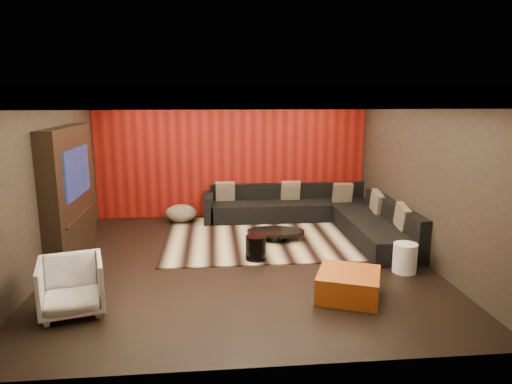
{
  "coord_description": "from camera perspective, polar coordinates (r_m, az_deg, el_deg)",
  "views": [
    {
      "loc": [
        -0.46,
        -7.13,
        2.71
      ],
      "look_at": [
        0.3,
        0.6,
        1.05
      ],
      "focal_mm": 32.0,
      "sensor_mm": 36.0,
      "label": 1
    }
  ],
  "objects": [
    {
      "name": "soffit_back",
      "position": [
        9.84,
        -3.0,
        11.94
      ],
      "size": [
        6.0,
        0.6,
        0.22
      ],
      "primitive_type": "cube",
      "color": "silver",
      "rests_on": "ground"
    },
    {
      "name": "wall_back",
      "position": [
        10.23,
        -3.0,
        4.7
      ],
      "size": [
        6.0,
        0.02,
        2.8
      ],
      "primitive_type": "cube",
      "color": "black",
      "rests_on": "ground"
    },
    {
      "name": "drum_stool",
      "position": [
        7.62,
        -0.02,
        -6.98
      ],
      "size": [
        0.41,
        0.41,
        0.41
      ],
      "primitive_type": "cylinder",
      "rotation": [
        0.0,
        0.0,
        0.22
      ],
      "color": "black",
      "rests_on": "rug"
    },
    {
      "name": "soffit_left",
      "position": [
        7.47,
        -23.52,
        10.94
      ],
      "size": [
        0.6,
        4.8,
        0.22
      ],
      "primitive_type": "cube",
      "color": "silver",
      "rests_on": "ground"
    },
    {
      "name": "wall_left",
      "position": [
        7.68,
        -24.92,
        1.12
      ],
      "size": [
        0.02,
        6.0,
        2.8
      ],
      "primitive_type": "cube",
      "color": "black",
      "rests_on": "ground"
    },
    {
      "name": "floor",
      "position": [
        7.64,
        -1.82,
        -8.79
      ],
      "size": [
        6.0,
        6.0,
        0.02
      ],
      "primitive_type": "cube",
      "color": "black",
      "rests_on": "ground"
    },
    {
      "name": "soffit_right",
      "position": [
        7.79,
        18.68,
        11.3
      ],
      "size": [
        0.6,
        4.8,
        0.22
      ],
      "primitive_type": "cube",
      "color": "silver",
      "rests_on": "ground"
    },
    {
      "name": "throw_pillows",
      "position": [
        9.53,
        8.36,
        -0.73
      ],
      "size": [
        3.27,
        2.84,
        0.5
      ],
      "color": "#C7AE92",
      "rests_on": "sectional_sofa"
    },
    {
      "name": "cove_left",
      "position": [
        7.38,
        -20.91,
        10.44
      ],
      "size": [
        0.08,
        4.8,
        0.04
      ],
      "primitive_type": "cube",
      "color": "#FFD899",
      "rests_on": "ground"
    },
    {
      "name": "cove_front",
      "position": [
        4.79,
        -0.13,
        10.75
      ],
      "size": [
        4.8,
        0.08,
        0.04
      ],
      "primitive_type": "cube",
      "color": "#FFD899",
      "rests_on": "ground"
    },
    {
      "name": "soffit_front",
      "position": [
        4.45,
        0.3,
        11.81
      ],
      "size": [
        6.0,
        0.6,
        0.22
      ],
      "primitive_type": "cube",
      "color": "silver",
      "rests_on": "ground"
    },
    {
      "name": "cove_back",
      "position": [
        9.5,
        -2.89,
        11.39
      ],
      "size": [
        4.8,
        0.08,
        0.04
      ],
      "primitive_type": "cube",
      "color": "#FFD899",
      "rests_on": "ground"
    },
    {
      "name": "red_feature_wall",
      "position": [
        10.19,
        -2.99,
        4.67
      ],
      "size": [
        5.98,
        0.05,
        2.78
      ],
      "primitive_type": "cube",
      "color": "#6B0C0A",
      "rests_on": "ground"
    },
    {
      "name": "orange_ottoman",
      "position": [
        6.45,
        11.49,
        -11.28
      ],
      "size": [
        1.05,
        1.05,
        0.36
      ],
      "primitive_type": "cube",
      "rotation": [
        0.0,
        0.0,
        -0.39
      ],
      "color": "#A84615",
      "rests_on": "floor"
    },
    {
      "name": "tv_screen",
      "position": [
        8.14,
        -21.46,
        2.32
      ],
      "size": [
        0.04,
        1.3,
        0.8
      ],
      "primitive_type": "cube",
      "color": "black",
      "rests_on": "ground"
    },
    {
      "name": "cove_right",
      "position": [
        7.66,
        16.27,
        10.78
      ],
      "size": [
        0.08,
        4.8,
        0.04
      ],
      "primitive_type": "cube",
      "color": "#FFD899",
      "rests_on": "ground"
    },
    {
      "name": "ceiling",
      "position": [
        7.14,
        -1.98,
        12.87
      ],
      "size": [
        6.0,
        6.0,
        0.02
      ],
      "primitive_type": "cube",
      "color": "silver",
      "rests_on": "ground"
    },
    {
      "name": "tv_surround",
      "position": [
        8.25,
        -22.34,
        -0.11
      ],
      "size": [
        0.3,
        2.0,
        2.2
      ],
      "primitive_type": "cube",
      "color": "black",
      "rests_on": "ground"
    },
    {
      "name": "wall_right",
      "position": [
        8.03,
        20.08,
        1.94
      ],
      "size": [
        0.02,
        6.0,
        2.8
      ],
      "primitive_type": "cube",
      "color": "black",
      "rests_on": "ground"
    },
    {
      "name": "armchair",
      "position": [
        6.29,
        -22.08,
        -10.85
      ],
      "size": [
        0.94,
        0.95,
        0.71
      ],
      "primitive_type": "imported",
      "rotation": [
        0.0,
        0.0,
        0.27
      ],
      "color": "silver",
      "rests_on": "floor"
    },
    {
      "name": "rug",
      "position": [
        8.91,
        1.55,
        -5.58
      ],
      "size": [
        4.01,
        3.01,
        0.02
      ],
      "primitive_type": "cube",
      "rotation": [
        0.0,
        0.0,
        -0.0
      ],
      "color": "beige",
      "rests_on": "floor"
    },
    {
      "name": "tv_shelf",
      "position": [
        8.29,
        -21.06,
        -2.79
      ],
      "size": [
        0.04,
        1.6,
        0.04
      ],
      "primitive_type": "cube",
      "color": "black",
      "rests_on": "ground"
    },
    {
      "name": "sectional_sofa",
      "position": [
        9.57,
        7.84,
        -2.86
      ],
      "size": [
        3.65,
        3.5,
        0.75
      ],
      "color": "black",
      "rests_on": "floor"
    },
    {
      "name": "white_side_table",
      "position": [
        7.51,
        18.11,
        -7.83
      ],
      "size": [
        0.46,
        0.46,
        0.46
      ],
      "primitive_type": "cylinder",
      "rotation": [
        0.0,
        0.0,
        -0.29
      ],
      "color": "white",
      "rests_on": "floor"
    },
    {
      "name": "striped_pouf",
      "position": [
        9.97,
        -9.36,
        -2.65
      ],
      "size": [
        0.75,
        0.75,
        0.37
      ],
      "primitive_type": "ellipsoid",
      "rotation": [
        0.0,
        0.0,
        -0.13
      ],
      "color": "#BDB793",
      "rests_on": "rug"
    },
    {
      "name": "coffee_table",
      "position": [
        8.66,
        2.48,
        -5.41
      ],
      "size": [
        1.21,
        1.21,
        0.18
      ],
      "primitive_type": "cylinder",
      "rotation": [
        0.0,
        0.0,
        -0.12
      ],
      "color": "black",
      "rests_on": "rug"
    }
  ]
}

